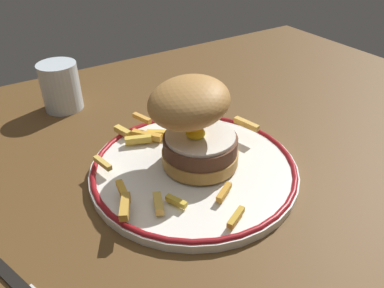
{
  "coord_description": "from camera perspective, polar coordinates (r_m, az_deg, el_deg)",
  "views": [
    {
      "loc": [
        -20.92,
        -34.93,
        32.64
      ],
      "look_at": [
        1.77,
        0.5,
        4.6
      ],
      "focal_mm": 34.89,
      "sensor_mm": 36.0,
      "label": 1
    }
  ],
  "objects": [
    {
      "name": "ground_plane",
      "position": [
        0.53,
        -1.32,
        -6.72
      ],
      "size": [
        129.31,
        90.93,
        4.0
      ],
      "primitive_type": "cube",
      "color": "brown"
    },
    {
      "name": "dinner_plate",
      "position": [
        0.53,
        0.0,
        -3.4
      ],
      "size": [
        28.91,
        28.91,
        1.6
      ],
      "color": "white",
      "rests_on": "ground_plane"
    },
    {
      "name": "burger",
      "position": [
        0.49,
        0.24,
        3.33
      ],
      "size": [
        12.05,
        12.12,
        12.55
      ],
      "color": "#B7853F",
      "rests_on": "dinner_plate"
    },
    {
      "name": "water_glass",
      "position": [
        0.72,
        -19.35,
        7.82
      ],
      "size": [
        6.84,
        6.84,
        8.56
      ],
      "color": "silver",
      "rests_on": "ground_plane"
    },
    {
      "name": "fries_pile",
      "position": [
        0.53,
        -3.82,
        -1.12
      ],
      "size": [
        25.11,
        26.88,
        2.58
      ],
      "color": "gold",
      "rests_on": "dinner_plate"
    }
  ]
}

